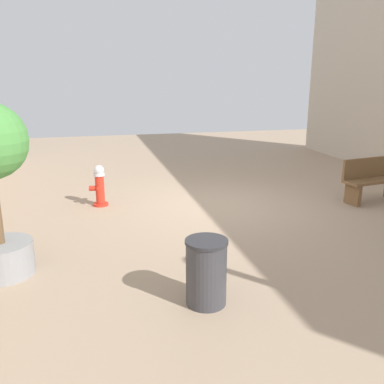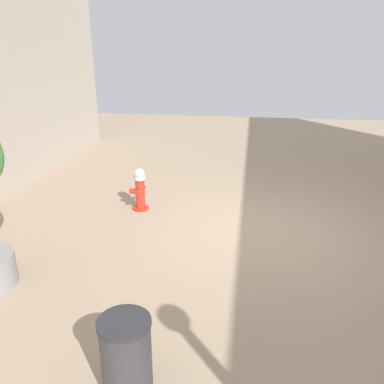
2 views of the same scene
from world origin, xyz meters
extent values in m
plane|color=tan|center=(0.00, 0.00, 0.00)|extent=(23.40, 23.40, 0.00)
cylinder|color=red|center=(2.44, -0.60, 0.03)|extent=(0.32, 0.32, 0.05)
cylinder|color=red|center=(2.44, -0.60, 0.35)|extent=(0.19, 0.19, 0.60)
cylinder|color=silver|center=(2.44, -0.60, 0.68)|extent=(0.23, 0.23, 0.06)
sphere|color=silver|center=(2.44, -0.60, 0.77)|extent=(0.21, 0.21, 0.21)
cylinder|color=red|center=(2.46, -0.46, 0.42)|extent=(0.10, 0.14, 0.08)
cylinder|color=red|center=(2.42, -0.74, 0.42)|extent=(0.10, 0.14, 0.08)
cylinder|color=red|center=(2.59, -0.62, 0.38)|extent=(0.15, 0.13, 0.11)
cube|color=brown|center=(-2.79, 0.65, 0.23)|extent=(0.16, 0.41, 0.45)
cube|color=brown|center=(-3.37, 0.56, 0.48)|extent=(1.51, 0.68, 0.06)
cube|color=brown|center=(-3.34, 0.37, 0.73)|extent=(1.45, 0.30, 0.44)
cylinder|color=gray|center=(3.86, 2.34, 0.23)|extent=(0.83, 0.83, 0.46)
cylinder|color=#38383D|center=(1.35, 3.76, 0.39)|extent=(0.49, 0.49, 0.78)
cylinder|color=#2C2C30|center=(1.35, 3.76, 0.80)|extent=(0.51, 0.51, 0.04)
camera|label=1|loc=(2.61, 8.08, 2.64)|focal=38.86mm
camera|label=2|loc=(0.29, 6.57, 3.20)|focal=36.80mm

